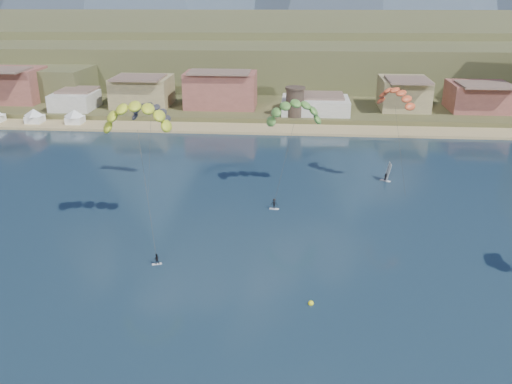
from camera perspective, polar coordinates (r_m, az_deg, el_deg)
beach at (r=154.57m, az=2.13°, el=6.62°), size 2200.00×12.00×0.90m
land at (r=604.69m, az=4.05°, el=17.57°), size 2200.00×900.00×4.00m
foothills at (r=278.01m, az=8.08°, el=14.87°), size 940.00×210.00×18.00m
town at (r=174.48m, az=-11.07°, el=10.56°), size 400.00×24.00×12.00m
watchtower at (r=160.83m, az=4.08°, el=9.40°), size 5.82×5.82×8.60m
beach_tents at (r=174.16m, az=-24.04°, el=7.65°), size 43.40×6.40×5.00m
kitesurfer_yellow at (r=87.53m, az=-12.41°, el=8.12°), size 11.65×14.73×24.06m
kitesurfer_green at (r=105.37m, az=4.03°, el=8.62°), size 11.94×14.28×20.05m
distant_kite_dark at (r=112.40m, az=-11.00°, el=8.53°), size 9.04×6.40×18.23m
distant_kite_orange at (r=112.01m, az=14.42°, el=9.87°), size 8.37×8.79×21.27m
windsurfer at (r=117.43m, az=13.47°, el=1.71°), size 2.47×2.47×3.93m
buoy at (r=72.97m, az=5.75°, el=-11.48°), size 0.75×0.75×0.75m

